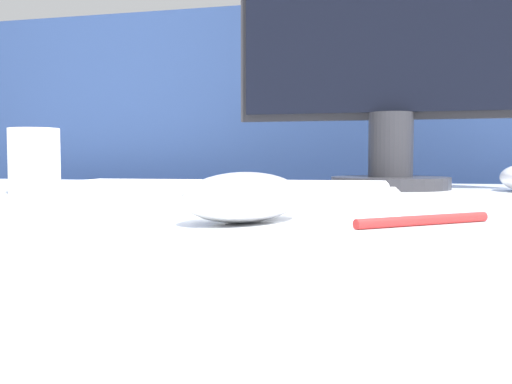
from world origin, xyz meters
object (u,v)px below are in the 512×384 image
Objects in this scene: mug at (34,161)px; computer_mouse_near at (244,197)px; keyboard at (227,192)px; monitor at (392,25)px.

computer_mouse_near is at bearing -36.01° from mug.
keyboard is 0.46m from monitor.
mug is at bearing -151.51° from monitor.
monitor reaches higher than mug.
computer_mouse_near is 0.24m from keyboard.
monitor reaches higher than computer_mouse_near.
mug is at bearing 163.06° from keyboard.
computer_mouse_near is 0.49m from mug.
monitor reaches higher than keyboard.
computer_mouse_near is 0.62m from monitor.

